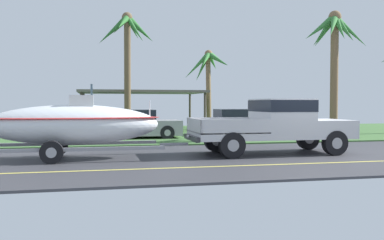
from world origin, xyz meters
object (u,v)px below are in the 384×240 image
object	(u,v)px
boat_on_trailer	(72,124)
parked_sedan_far	(244,123)
parked_sedan_near	(130,125)
carport_awning	(141,93)
palm_tree_mid	(127,43)
palm_tree_near_right	(209,69)
palm_tree_far_left	(333,42)
pickup_truck_towing	(280,123)

from	to	relation	value
boat_on_trailer	parked_sedan_far	world-z (taller)	boat_on_trailer
parked_sedan_near	carport_awning	bearing A→B (deg)	79.33
boat_on_trailer	parked_sedan_near	bearing A→B (deg)	71.82
parked_sedan_far	palm_tree_mid	bearing A→B (deg)	162.82
carport_awning	palm_tree_near_right	size ratio (longest dim) A/B	1.49
parked_sedan_far	parked_sedan_near	bearing A→B (deg)	-169.27
boat_on_trailer	palm_tree_mid	world-z (taller)	palm_tree_mid
palm_tree_near_right	boat_on_trailer	bearing A→B (deg)	-120.87
parked_sedan_near	palm_tree_near_right	world-z (taller)	palm_tree_near_right
parked_sedan_near	palm_tree_mid	xyz separation A→B (m)	(0.09, 2.98, 4.22)
parked_sedan_near	palm_tree_mid	size ratio (longest dim) A/B	0.70
carport_awning	parked_sedan_far	bearing A→B (deg)	-45.07
carport_awning	palm_tree_near_right	bearing A→B (deg)	-2.88
palm_tree_mid	palm_tree_far_left	world-z (taller)	palm_tree_mid
boat_on_trailer	parked_sedan_near	size ratio (longest dim) A/B	1.40
palm_tree_far_left	carport_awning	bearing A→B (deg)	134.83
boat_on_trailer	parked_sedan_near	world-z (taller)	boat_on_trailer
palm_tree_near_right	pickup_truck_towing	bearing A→B (deg)	-94.05
boat_on_trailer	parked_sedan_far	bearing A→B (deg)	44.19
boat_on_trailer	carport_awning	size ratio (longest dim) A/B	0.86
boat_on_trailer	palm_tree_far_left	size ratio (longest dim) A/B	1.07
pickup_truck_towing	palm_tree_mid	size ratio (longest dim) A/B	0.84
palm_tree_mid	palm_tree_near_right	bearing A→B (deg)	28.47
palm_tree_near_right	parked_sedan_far	bearing A→B (deg)	-81.82
pickup_truck_towing	parked_sedan_near	xyz separation A→B (m)	(-4.45, 6.92, -0.35)
parked_sedan_far	palm_tree_far_left	distance (m)	5.97
pickup_truck_towing	carport_awning	size ratio (longest dim) A/B	0.74
pickup_truck_towing	carport_awning	world-z (taller)	carport_awning
boat_on_trailer	parked_sedan_far	distance (m)	11.58
boat_on_trailer	palm_tree_near_right	bearing A→B (deg)	59.13
pickup_truck_towing	parked_sedan_near	world-z (taller)	pickup_truck_towing
palm_tree_near_right	palm_tree_mid	world-z (taller)	palm_tree_mid
carport_awning	palm_tree_near_right	world-z (taller)	palm_tree_near_right
pickup_truck_towing	parked_sedan_near	bearing A→B (deg)	122.72
pickup_truck_towing	boat_on_trailer	distance (m)	6.72
parked_sedan_near	palm_tree_mid	distance (m)	5.16
parked_sedan_far	palm_tree_far_left	bearing A→B (deg)	-45.33
parked_sedan_near	palm_tree_near_right	distance (m)	8.53
palm_tree_mid	palm_tree_far_left	size ratio (longest dim) A/B	1.10
pickup_truck_towing	parked_sedan_far	distance (m)	8.22
pickup_truck_towing	palm_tree_near_right	xyz separation A→B (m)	(0.90, 12.75, 2.84)
carport_awning	palm_tree_far_left	xyz separation A→B (m)	(8.10, -8.15, 2.18)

